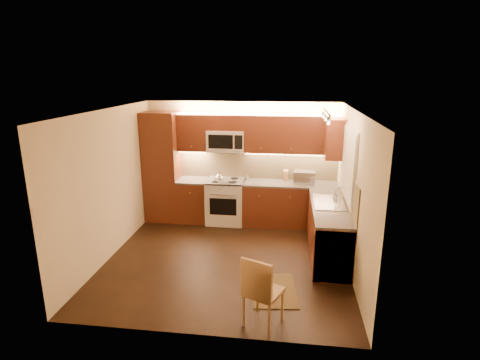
# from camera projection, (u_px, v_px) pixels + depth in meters

# --- Properties ---
(floor) EXTENTS (4.00, 4.00, 0.01)m
(floor) POSITION_uv_depth(u_px,v_px,m) (227.00, 259.00, 6.59)
(floor) COLOR black
(floor) RESTS_ON ground
(ceiling) EXTENTS (4.00, 4.00, 0.01)m
(ceiling) POSITION_uv_depth(u_px,v_px,m) (226.00, 111.00, 5.91)
(ceiling) COLOR beige
(ceiling) RESTS_ON ground
(wall_back) EXTENTS (4.00, 0.01, 2.50)m
(wall_back) POSITION_uv_depth(u_px,v_px,m) (242.00, 161.00, 8.16)
(wall_back) COLOR beige
(wall_back) RESTS_ON ground
(wall_front) EXTENTS (4.00, 0.01, 2.50)m
(wall_front) POSITION_uv_depth(u_px,v_px,m) (198.00, 240.00, 4.34)
(wall_front) COLOR beige
(wall_front) RESTS_ON ground
(wall_left) EXTENTS (0.01, 4.00, 2.50)m
(wall_left) POSITION_uv_depth(u_px,v_px,m) (109.00, 184.00, 6.50)
(wall_left) COLOR beige
(wall_left) RESTS_ON ground
(wall_right) EXTENTS (0.01, 4.00, 2.50)m
(wall_right) POSITION_uv_depth(u_px,v_px,m) (353.00, 194.00, 6.00)
(wall_right) COLOR beige
(wall_right) RESTS_ON ground
(pantry) EXTENTS (0.70, 0.60, 2.30)m
(pantry) POSITION_uv_depth(u_px,v_px,m) (162.00, 167.00, 8.10)
(pantry) COLOR #411E0E
(pantry) RESTS_ON floor
(base_cab_back_left) EXTENTS (0.62, 0.60, 0.86)m
(base_cab_back_left) POSITION_uv_depth(u_px,v_px,m) (194.00, 201.00, 8.22)
(base_cab_back_left) COLOR #411E0E
(base_cab_back_left) RESTS_ON floor
(counter_back_left) EXTENTS (0.62, 0.60, 0.04)m
(counter_back_left) POSITION_uv_depth(u_px,v_px,m) (193.00, 180.00, 8.10)
(counter_back_left) COLOR #3A3735
(counter_back_left) RESTS_ON base_cab_back_left
(base_cab_back_right) EXTENTS (1.92, 0.60, 0.86)m
(base_cab_back_right) POSITION_uv_depth(u_px,v_px,m) (290.00, 205.00, 7.97)
(base_cab_back_right) COLOR #411E0E
(base_cab_back_right) RESTS_ON floor
(counter_back_right) EXTENTS (1.92, 0.60, 0.04)m
(counter_back_right) POSITION_uv_depth(u_px,v_px,m) (291.00, 184.00, 7.84)
(counter_back_right) COLOR #3A3735
(counter_back_right) RESTS_ON base_cab_back_right
(base_cab_right) EXTENTS (0.60, 2.00, 0.86)m
(base_cab_right) POSITION_uv_depth(u_px,v_px,m) (328.00, 231.00, 6.64)
(base_cab_right) COLOR #411E0E
(base_cab_right) RESTS_ON floor
(counter_right) EXTENTS (0.60, 2.00, 0.04)m
(counter_right) POSITION_uv_depth(u_px,v_px,m) (330.00, 207.00, 6.52)
(counter_right) COLOR #3A3735
(counter_right) RESTS_ON base_cab_right
(dishwasher) EXTENTS (0.58, 0.60, 0.84)m
(dishwasher) POSITION_uv_depth(u_px,v_px,m) (332.00, 249.00, 5.97)
(dishwasher) COLOR silver
(dishwasher) RESTS_ON floor
(backsplash_back) EXTENTS (3.30, 0.02, 0.60)m
(backsplash_back) POSITION_uv_depth(u_px,v_px,m) (258.00, 164.00, 8.12)
(backsplash_back) COLOR tan
(backsplash_back) RESTS_ON wall_back
(backsplash_right) EXTENTS (0.02, 2.00, 0.60)m
(backsplash_right) POSITION_uv_depth(u_px,v_px,m) (349.00, 189.00, 6.40)
(backsplash_right) COLOR tan
(backsplash_right) RESTS_ON wall_right
(upper_cab_back_left) EXTENTS (0.62, 0.35, 0.75)m
(upper_cab_back_left) POSITION_uv_depth(u_px,v_px,m) (193.00, 132.00, 7.95)
(upper_cab_back_left) COLOR #411E0E
(upper_cab_back_left) RESTS_ON wall_back
(upper_cab_back_right) EXTENTS (1.92, 0.35, 0.75)m
(upper_cab_back_right) POSITION_uv_depth(u_px,v_px,m) (292.00, 134.00, 7.70)
(upper_cab_back_right) COLOR #411E0E
(upper_cab_back_right) RESTS_ON wall_back
(upper_cab_bridge) EXTENTS (0.76, 0.35, 0.31)m
(upper_cab_bridge) POSITION_uv_depth(u_px,v_px,m) (226.00, 122.00, 7.80)
(upper_cab_bridge) COLOR #411E0E
(upper_cab_bridge) RESTS_ON wall_back
(upper_cab_right_corner) EXTENTS (0.35, 0.50, 0.75)m
(upper_cab_right_corner) POSITION_uv_depth(u_px,v_px,m) (335.00, 139.00, 7.19)
(upper_cab_right_corner) COLOR #411E0E
(upper_cab_right_corner) RESTS_ON wall_right
(stove) EXTENTS (0.76, 0.65, 0.92)m
(stove) POSITION_uv_depth(u_px,v_px,m) (226.00, 201.00, 8.10)
(stove) COLOR silver
(stove) RESTS_ON floor
(microwave) EXTENTS (0.76, 0.38, 0.44)m
(microwave) POSITION_uv_depth(u_px,v_px,m) (226.00, 141.00, 7.89)
(microwave) COLOR silver
(microwave) RESTS_ON wall_back
(window_frame) EXTENTS (0.03, 1.44, 1.24)m
(window_frame) POSITION_uv_depth(u_px,v_px,m) (349.00, 164.00, 6.44)
(window_frame) COLOR silver
(window_frame) RESTS_ON wall_right
(window_blinds) EXTENTS (0.02, 1.36, 1.16)m
(window_blinds) POSITION_uv_depth(u_px,v_px,m) (348.00, 164.00, 6.44)
(window_blinds) COLOR silver
(window_blinds) RESTS_ON wall_right
(sink) EXTENTS (0.52, 0.86, 0.15)m
(sink) POSITION_uv_depth(u_px,v_px,m) (329.00, 198.00, 6.64)
(sink) COLOR silver
(sink) RESTS_ON counter_right
(faucet) EXTENTS (0.20, 0.04, 0.30)m
(faucet) POSITION_uv_depth(u_px,v_px,m) (340.00, 195.00, 6.60)
(faucet) COLOR silver
(faucet) RESTS_ON counter_right
(track_light_bar) EXTENTS (0.04, 1.20, 0.03)m
(track_light_bar) POSITION_uv_depth(u_px,v_px,m) (326.00, 112.00, 6.11)
(track_light_bar) COLOR silver
(track_light_bar) RESTS_ON ceiling
(kettle) EXTENTS (0.21, 0.21, 0.21)m
(kettle) POSITION_uv_depth(u_px,v_px,m) (219.00, 177.00, 7.80)
(kettle) COLOR silver
(kettle) RESTS_ON stove
(toaster_oven) EXTENTS (0.44, 0.35, 0.25)m
(toaster_oven) POSITION_uv_depth(u_px,v_px,m) (304.00, 177.00, 7.80)
(toaster_oven) COLOR silver
(toaster_oven) RESTS_ON counter_back_right
(knife_block) EXTENTS (0.10, 0.16, 0.21)m
(knife_block) POSITION_uv_depth(u_px,v_px,m) (286.00, 175.00, 8.00)
(knife_block) COLOR #A07A48
(knife_block) RESTS_ON counter_back_right
(spice_jar_a) EXTENTS (0.05, 0.05, 0.10)m
(spice_jar_a) POSITION_uv_depth(u_px,v_px,m) (247.00, 178.00, 8.04)
(spice_jar_a) COLOR silver
(spice_jar_a) RESTS_ON counter_back_right
(spice_jar_b) EXTENTS (0.05, 0.05, 0.09)m
(spice_jar_b) POSITION_uv_depth(u_px,v_px,m) (248.00, 176.00, 8.16)
(spice_jar_b) COLOR olive
(spice_jar_b) RESTS_ON counter_back_right
(spice_jar_c) EXTENTS (0.05, 0.05, 0.11)m
(spice_jar_c) POSITION_uv_depth(u_px,v_px,m) (248.00, 177.00, 8.05)
(spice_jar_c) COLOR silver
(spice_jar_c) RESTS_ON counter_back_right
(spice_jar_d) EXTENTS (0.05, 0.05, 0.09)m
(spice_jar_d) POSITION_uv_depth(u_px,v_px,m) (248.00, 177.00, 8.09)
(spice_jar_d) COLOR #905E2B
(spice_jar_d) RESTS_ON counter_back_right
(soap_bottle) EXTENTS (0.10, 0.10, 0.17)m
(soap_bottle) POSITION_uv_depth(u_px,v_px,m) (336.00, 194.00, 6.84)
(soap_bottle) COLOR silver
(soap_bottle) RESTS_ON counter_right
(rug) EXTENTS (0.73, 1.01, 0.01)m
(rug) POSITION_uv_depth(u_px,v_px,m) (274.00, 290.00, 5.62)
(rug) COLOR black
(rug) RESTS_ON floor
(dining_chair) EXTENTS (0.55, 0.55, 0.95)m
(dining_chair) POSITION_uv_depth(u_px,v_px,m) (263.00, 290.00, 4.77)
(dining_chair) COLOR #A07A48
(dining_chair) RESTS_ON floor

